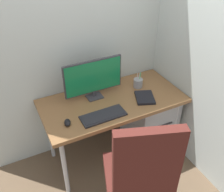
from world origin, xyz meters
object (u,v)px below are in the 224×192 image
monitor (93,78)px  keyboard (103,116)px  mouse (67,122)px  pen_holder (138,83)px  office_chair (140,176)px  notebook (145,98)px  filing_cabinet (148,121)px

monitor → keyboard: size_ratio=1.41×
mouse → pen_holder: 0.89m
keyboard → office_chair: bearing=-89.8°
pen_holder → office_chair: bearing=-120.1°
monitor → office_chair: bearing=-92.8°
office_chair → monitor: bearing=87.2°
pen_holder → notebook: (-0.05, -0.22, -0.04)m
filing_cabinet → office_chair: bearing=-128.3°
monitor → pen_holder: monitor is taller
office_chair → pen_holder: bearing=59.9°
monitor → notebook: 0.55m
monitor → notebook: monitor is taller
monitor → pen_holder: size_ratio=3.22×
filing_cabinet → pen_holder: pen_holder is taller
office_chair → pen_holder: office_chair is taller
keyboard → notebook: bearing=8.0°
filing_cabinet → keyboard: (-0.64, -0.17, 0.43)m
filing_cabinet → mouse: bearing=-172.3°
office_chair → notebook: office_chair is taller
filing_cabinet → monitor: size_ratio=1.11×
monitor → notebook: bearing=-30.4°
mouse → notebook: size_ratio=0.42×
pen_holder → monitor: bearing=175.3°
mouse → pen_holder: bearing=29.7°
office_chair → mouse: bearing=115.7°
mouse → notebook: mouse is taller
filing_cabinet → mouse: 1.07m
keyboard → mouse: bearing=172.8°
office_chair → notebook: (0.48, 0.71, 0.12)m
mouse → notebook: 0.81m
mouse → office_chair: bearing=-50.4°
filing_cabinet → keyboard: 0.79m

